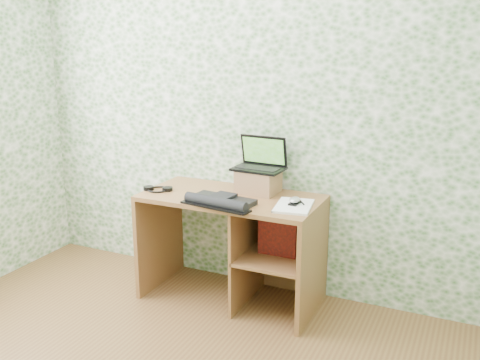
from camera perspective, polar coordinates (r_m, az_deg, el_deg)
The scene contains 10 objects.
wall_back at distance 3.75m, azimuth 1.09°, elevation 7.65°, with size 3.50×3.50×0.00m, color white.
desk at distance 3.66m, azimuth 0.37°, elevation -5.74°, with size 1.20×0.60×0.75m.
riser at distance 3.64m, azimuth 1.96°, elevation -0.15°, with size 0.26×0.22×0.16m, color olive.
laptop at distance 3.64m, azimuth 2.20°, elevation 2.00°, with size 0.35×0.25×0.22m.
keyboard at distance 3.39m, azimuth -2.15°, elevation -2.25°, with size 0.49×0.30×0.07m.
headphones at distance 3.75m, azimuth -8.74°, elevation -0.96°, with size 0.20×0.18×0.03m.
notepad at distance 3.36m, azimuth 5.75°, elevation -2.78°, with size 0.22×0.31×0.01m, color white.
mouse at distance 3.37m, azimuth 5.84°, elevation -2.30°, with size 0.06×0.10×0.03m, color silver.
pen at distance 3.42m, azimuth 6.55°, elevation -2.30°, with size 0.01×0.01×0.13m, color black.
red_box at distance 3.52m, azimuth 4.16°, elevation -5.54°, with size 0.26×0.08×0.31m, color maroon.
Camera 1 is at (1.49, -1.65, 1.78)m, focal length 40.00 mm.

